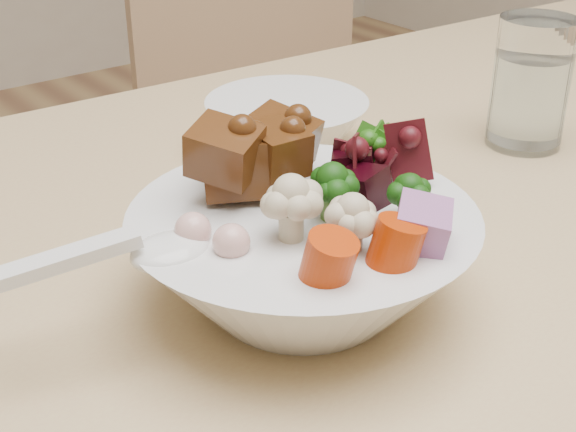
{
  "coord_description": "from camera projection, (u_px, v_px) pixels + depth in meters",
  "views": [
    {
      "loc": [
        -0.56,
        -0.28,
        1.11
      ],
      "look_at": [
        -0.25,
        0.12,
        0.84
      ],
      "focal_mm": 50.0,
      "sensor_mm": 36.0,
      "label": 1
    }
  ],
  "objects": [
    {
      "name": "side_bowl",
      "position": [
        287.0,
        126.0,
        0.82
      ],
      "size": [
        0.17,
        0.17,
        0.06
      ],
      "primitive_type": null,
      "color": "silver",
      "rests_on": "dining_table"
    },
    {
      "name": "chair_far",
      "position": [
        275.0,
        138.0,
        1.48
      ],
      "size": [
        0.52,
        0.52,
        0.96
      ],
      "rotation": [
        0.0,
        0.0,
        -0.2
      ],
      "color": "tan",
      "rests_on": "ground"
    },
    {
      "name": "dining_table",
      "position": [
        553.0,
        237.0,
        0.84
      ],
      "size": [
        1.69,
        1.0,
        0.77
      ],
      "rotation": [
        0.0,
        0.0,
        -0.04
      ],
      "color": "tan",
      "rests_on": "ground"
    },
    {
      "name": "soup_spoon",
      "position": [
        142.0,
        254.0,
        0.51
      ],
      "size": [
        0.15,
        0.07,
        0.03
      ],
      "rotation": [
        0.0,
        0.0,
        -0.3
      ],
      "color": "silver",
      "rests_on": "food_bowl"
    },
    {
      "name": "food_bowl",
      "position": [
        304.0,
        250.0,
        0.57
      ],
      "size": [
        0.25,
        0.25,
        0.13
      ],
      "color": "silver",
      "rests_on": "dining_table"
    },
    {
      "name": "water_glass",
      "position": [
        530.0,
        88.0,
        0.82
      ],
      "size": [
        0.08,
        0.08,
        0.13
      ],
      "color": "white",
      "rests_on": "dining_table"
    }
  ]
}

